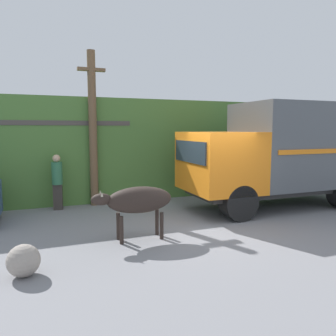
# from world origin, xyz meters

# --- Properties ---
(ground_plane) EXTENTS (60.00, 60.00, 0.00)m
(ground_plane) POSITION_xyz_m (0.00, 0.00, 0.00)
(ground_plane) COLOR gray
(hillside_embankment) EXTENTS (32.00, 6.77, 3.67)m
(hillside_embankment) POSITION_xyz_m (0.00, 7.05, 1.83)
(hillside_embankment) COLOR #4C7A38
(hillside_embankment) RESTS_ON ground_plane
(building_backdrop) EXTENTS (6.30, 2.70, 2.87)m
(building_backdrop) POSITION_xyz_m (-4.48, 4.99, 1.45)
(building_backdrop) COLOR #8CC69E
(building_backdrop) RESTS_ON ground_plane
(cargo_truck) EXTENTS (6.55, 2.44, 3.42)m
(cargo_truck) POSITION_xyz_m (3.30, 1.02, 1.85)
(cargo_truck) COLOR #2D2D2D
(cargo_truck) RESTS_ON ground_plane
(brown_cow) EXTENTS (1.89, 0.62, 1.26)m
(brown_cow) POSITION_xyz_m (-2.22, -0.47, 0.93)
(brown_cow) COLOR #2D231E
(brown_cow) RESTS_ON ground_plane
(pedestrian_on_hill) EXTENTS (0.38, 0.38, 1.78)m
(pedestrian_on_hill) POSITION_xyz_m (-3.85, 3.24, 0.99)
(pedestrian_on_hill) COLOR #38332D
(pedestrian_on_hill) RESTS_ON ground_plane
(utility_pole) EXTENTS (0.90, 0.27, 5.15)m
(utility_pole) POSITION_xyz_m (-2.64, 3.50, 2.67)
(utility_pole) COLOR brown
(utility_pole) RESTS_ON ground_plane
(roadside_rock) EXTENTS (0.57, 0.57, 0.57)m
(roadside_rock) POSITION_xyz_m (-4.64, -1.64, 0.29)
(roadside_rock) COLOR gray
(roadside_rock) RESTS_ON ground_plane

